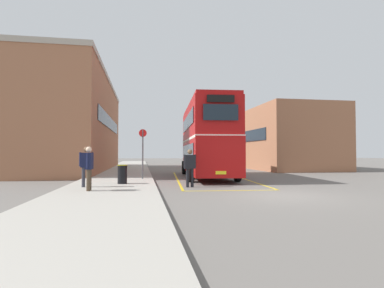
# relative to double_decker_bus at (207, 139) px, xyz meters

# --- Properties ---
(ground_plane) EXTENTS (135.60, 135.60, 0.00)m
(ground_plane) POSITION_rel_double_decker_bus_xyz_m (0.94, 5.67, -2.51)
(ground_plane) COLOR #66605B
(sidewalk_left) EXTENTS (4.00, 57.60, 0.14)m
(sidewalk_left) POSITION_rel_double_decker_bus_xyz_m (-5.56, 8.07, -2.44)
(sidewalk_left) COLOR #A39E93
(sidewalk_left) RESTS_ON ground
(brick_building_left) EXTENTS (5.50, 21.10, 8.33)m
(brick_building_left) POSITION_rel_double_decker_bus_xyz_m (-9.85, 9.65, 1.66)
(brick_building_left) COLOR #9E6647
(brick_building_left) RESTS_ON ground
(depot_building_right) EXTENTS (7.12, 17.03, 5.99)m
(depot_building_right) POSITION_rel_double_decker_bus_xyz_m (9.97, 11.84, 0.48)
(depot_building_right) COLOR #9E6647
(depot_building_right) RESTS_ON ground
(double_decker_bus) EXTENTS (3.39, 10.25, 4.75)m
(double_decker_bus) POSITION_rel_double_decker_bus_xyz_m (0.00, 0.00, 0.00)
(double_decker_bus) COLOR black
(double_decker_bus) RESTS_ON ground
(single_deck_bus) EXTENTS (3.34, 8.49, 3.02)m
(single_deck_bus) POSITION_rel_double_decker_bus_xyz_m (4.78, 17.73, -0.88)
(single_deck_bus) COLOR black
(single_deck_bus) RESTS_ON ground
(pedestrian_boarding) EXTENTS (0.59, 0.27, 1.77)m
(pedestrian_boarding) POSITION_rel_double_decker_bus_xyz_m (-1.98, -5.45, -1.48)
(pedestrian_boarding) COLOR black
(pedestrian_boarding) RESTS_ON ground
(pedestrian_waiting_near) EXTENTS (0.57, 0.32, 1.72)m
(pedestrian_waiting_near) POSITION_rel_double_decker_bus_xyz_m (-6.55, -5.88, -1.37)
(pedestrian_waiting_near) COLOR #2D2D38
(pedestrian_waiting_near) RESTS_ON sidewalk_left
(pedestrian_waiting_far) EXTENTS (0.26, 0.57, 1.70)m
(pedestrian_waiting_far) POSITION_rel_double_decker_bus_xyz_m (-6.21, -7.25, -1.39)
(pedestrian_waiting_far) COLOR #473828
(pedestrian_waiting_far) RESTS_ON sidewalk_left
(litter_bin) EXTENTS (0.47, 0.47, 0.90)m
(litter_bin) POSITION_rel_double_decker_bus_xyz_m (-5.10, -4.71, -1.92)
(litter_bin) COLOR black
(litter_bin) RESTS_ON sidewalk_left
(bus_stop_sign) EXTENTS (0.44, 0.08, 2.81)m
(bus_stop_sign) POSITION_rel_double_decker_bus_xyz_m (-4.15, -2.03, -0.69)
(bus_stop_sign) COLOR #4C4C51
(bus_stop_sign) RESTS_ON sidewalk_left
(bay_marking_yellow) EXTENTS (5.10, 12.40, 0.01)m
(bay_marking_yellow) POSITION_rel_double_decker_bus_xyz_m (-0.07, -1.90, -2.51)
(bay_marking_yellow) COLOR gold
(bay_marking_yellow) RESTS_ON ground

